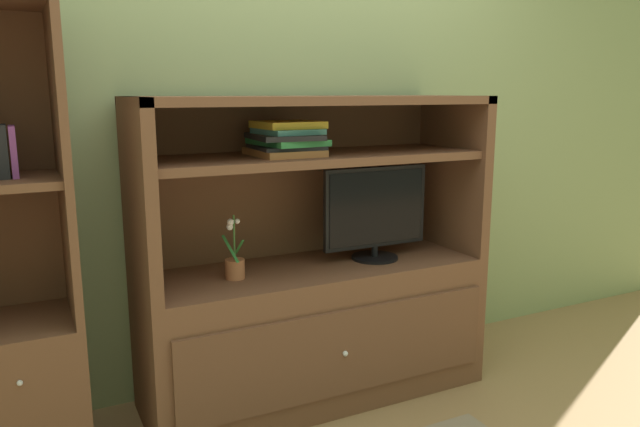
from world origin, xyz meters
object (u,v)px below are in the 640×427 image
at_px(tv_monitor, 376,212).
at_px(magazine_stack, 286,139).
at_px(media_console, 315,300).
at_px(potted_plant, 235,264).
at_px(bookshelf_tall, 15,322).

bearing_deg(tv_monitor, magazine_stack, 176.94).
xyz_separation_m(media_console, potted_plant, (-0.39, -0.03, 0.23)).
bearing_deg(potted_plant, bookshelf_tall, 177.82).
xyz_separation_m(media_console, tv_monitor, (0.30, -0.03, 0.39)).
bearing_deg(media_console, potted_plant, -176.18).
distance_m(tv_monitor, potted_plant, 0.71).
xyz_separation_m(media_console, bookshelf_tall, (-1.23, 0.01, 0.11)).
bearing_deg(magazine_stack, media_console, 2.07).
bearing_deg(tv_monitor, bookshelf_tall, 178.71).
relative_size(potted_plant, bookshelf_tall, 0.16).
bearing_deg(potted_plant, media_console, 3.82).
height_order(magazine_stack, bookshelf_tall, bookshelf_tall).
relative_size(media_console, tv_monitor, 2.94).
relative_size(media_console, potted_plant, 5.76).
bearing_deg(magazine_stack, tv_monitor, -3.06).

